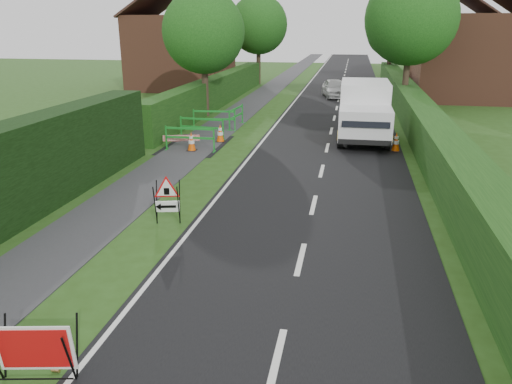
{
  "coord_description": "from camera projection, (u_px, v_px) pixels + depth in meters",
  "views": [
    {
      "loc": [
        3.39,
        -8.83,
        4.87
      ],
      "look_at": [
        1.2,
        2.63,
        0.94
      ],
      "focal_mm": 35.0,
      "sensor_mm": 36.0,
      "label": 1
    }
  ],
  "objects": [
    {
      "name": "hedge_east",
      "position": [
        416.0,
        130.0,
        24.1
      ],
      "size": [
        1.2,
        50.0,
        1.5
      ],
      "primitive_type": "cube",
      "color": "#14380F",
      "rests_on": "ground"
    },
    {
      "name": "ped_barrier_0",
      "position": [
        190.0,
        136.0,
        19.98
      ],
      "size": [
        2.06,
        0.35,
        1.0
      ],
      "rotation": [
        0.0,
        0.0,
        0.0
      ],
      "color": "#177F23",
      "rests_on": "ground"
    },
    {
      "name": "traffic_cone_2",
      "position": [
        381.0,
        119.0,
        24.69
      ],
      "size": [
        0.38,
        0.38,
        0.79
      ],
      "color": "black",
      "rests_on": "ground"
    },
    {
      "name": "ped_barrier_1",
      "position": [
        202.0,
        126.0,
        21.97
      ],
      "size": [
        2.09,
        0.56,
        1.0
      ],
      "rotation": [
        0.0,
        0.0,
        -0.11
      ],
      "color": "#177F23",
      "rests_on": "ground"
    },
    {
      "name": "house_east_a",
      "position": [
        470.0,
        55.0,
        33.54
      ],
      "size": [
        7.5,
        7.4,
        7.88
      ],
      "color": "brown",
      "rests_on": "ground"
    },
    {
      "name": "tree_fw",
      "position": [
        259.0,
        25.0,
        41.3
      ],
      "size": [
        4.8,
        4.8,
        7.24
      ],
      "color": "#2D2116",
      "rests_on": "ground"
    },
    {
      "name": "litter_can",
      "position": [
        56.0,
        372.0,
        7.35
      ],
      "size": [
        0.12,
        0.07,
        0.07
      ],
      "primitive_type": "cylinder",
      "rotation": [
        0.0,
        1.57,
        0.0
      ],
      "color": "#BF7F4C",
      "rests_on": "ground"
    },
    {
      "name": "traffic_cone_3",
      "position": [
        191.0,
        141.0,
        20.06
      ],
      "size": [
        0.38,
        0.38,
        0.79
      ],
      "color": "black",
      "rests_on": "ground"
    },
    {
      "name": "redwhite_plank",
      "position": [
        182.0,
        149.0,
        20.54
      ],
      "size": [
        1.45,
        0.47,
        0.25
      ],
      "primitive_type": "cube",
      "rotation": [
        0.0,
        0.0,
        0.29
      ],
      "color": "red",
      "rests_on": "ground"
    },
    {
      "name": "hedge_west_far",
      "position": [
        218.0,
        105.0,
        31.74
      ],
      "size": [
        1.0,
        24.0,
        1.8
      ],
      "primitive_type": "cube",
      "color": "#14380F",
      "rests_on": "ground"
    },
    {
      "name": "road_surface",
      "position": [
        342.0,
        84.0,
        42.5
      ],
      "size": [
        6.0,
        90.0,
        0.02
      ],
      "primitive_type": "cube",
      "color": "black",
      "rests_on": "ground"
    },
    {
      "name": "traffic_cone_1",
      "position": [
        388.0,
        128.0,
        22.56
      ],
      "size": [
        0.38,
        0.38,
        0.79
      ],
      "color": "black",
      "rests_on": "ground"
    },
    {
      "name": "hatchback_car",
      "position": [
        335.0,
        88.0,
        34.79
      ],
      "size": [
        2.19,
        3.94,
        1.27
      ],
      "primitive_type": "imported",
      "rotation": [
        0.0,
        0.0,
        0.2
      ],
      "color": "silver",
      "rests_on": "ground"
    },
    {
      "name": "tree_ne",
      "position": [
        411.0,
        18.0,
        28.05
      ],
      "size": [
        5.2,
        5.2,
        7.79
      ],
      "color": "#2D2116",
      "rests_on": "ground"
    },
    {
      "name": "works_van",
      "position": [
        364.0,
        110.0,
        21.85
      ],
      "size": [
        2.18,
        5.42,
        2.46
      ],
      "rotation": [
        0.0,
        0.0,
        0.01
      ],
      "color": "silver",
      "rests_on": "ground"
    },
    {
      "name": "house_east_b",
      "position": [
        449.0,
        47.0,
        46.4
      ],
      "size": [
        7.5,
        7.4,
        7.88
      ],
      "color": "brown",
      "rests_on": "ground"
    },
    {
      "name": "tree_fe",
      "position": [
        391.0,
        32.0,
        43.25
      ],
      "size": [
        4.2,
        4.2,
        6.33
      ],
      "color": "#2D2116",
      "rests_on": "ground"
    },
    {
      "name": "footpath",
      "position": [
        279.0,
        83.0,
        43.48
      ],
      "size": [
        2.0,
        90.0,
        0.02
      ],
      "primitive_type": "cube",
      "color": "#2D2D30",
      "rests_on": "ground"
    },
    {
      "name": "tree_nw",
      "position": [
        203.0,
        32.0,
        26.52
      ],
      "size": [
        4.4,
        4.4,
        6.7
      ],
      "color": "#2D2116",
      "rests_on": "ground"
    },
    {
      "name": "triangle_sign",
      "position": [
        166.0,
        196.0,
        12.55
      ],
      "size": [
        0.89,
        0.89,
        1.08
      ],
      "rotation": [
        0.0,
        0.0,
        0.23
      ],
      "color": "black",
      "rests_on": "ground"
    },
    {
      "name": "ground",
      "position": [
        176.0,
        271.0,
        10.37
      ],
      "size": [
        120.0,
        120.0,
        0.0
      ],
      "primitive_type": "plane",
      "color": "#254513",
      "rests_on": "ground"
    },
    {
      "name": "traffic_cone_4",
      "position": [
        220.0,
        133.0,
        21.59
      ],
      "size": [
        0.38,
        0.38,
        0.79
      ],
      "color": "black",
      "rests_on": "ground"
    },
    {
      "name": "ped_barrier_2",
      "position": [
        214.0,
        117.0,
        23.9
      ],
      "size": [
        2.08,
        0.53,
        1.0
      ],
      "rotation": [
        0.0,
        0.0,
        0.09
      ],
      "color": "#177F23",
      "rests_on": "ground"
    },
    {
      "name": "ped_barrier_3",
      "position": [
        236.0,
        114.0,
        24.7
      ],
      "size": [
        0.55,
        2.08,
        1.0
      ],
      "rotation": [
        0.0,
        0.0,
        1.47
      ],
      "color": "#177F23",
      "rests_on": "ground"
    },
    {
      "name": "traffic_cone_0",
      "position": [
        396.0,
        142.0,
        20.0
      ],
      "size": [
        0.38,
        0.38,
        0.79
      ],
      "color": "black",
      "rests_on": "ground"
    },
    {
      "name": "house_west",
      "position": [
        182.0,
        51.0,
        39.15
      ],
      "size": [
        7.5,
        7.4,
        7.88
      ],
      "color": "brown",
      "rests_on": "ground"
    },
    {
      "name": "red_rect_sign",
      "position": [
        35.0,
        350.0,
        7.01
      ],
      "size": [
        1.17,
        0.85,
        0.92
      ],
      "rotation": [
        0.0,
        0.0,
        0.2
      ],
      "color": "black",
      "rests_on": "ground"
    }
  ]
}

